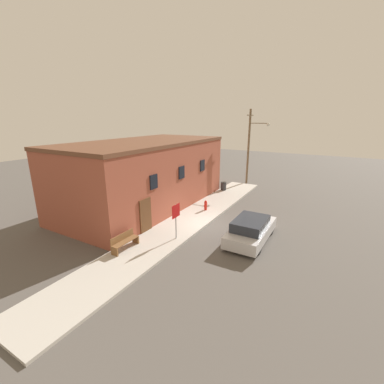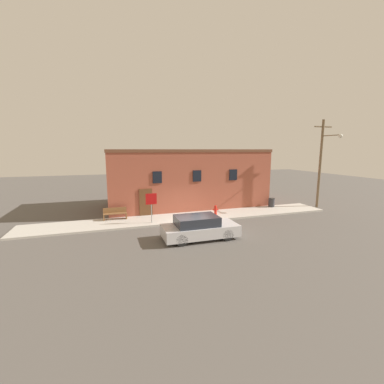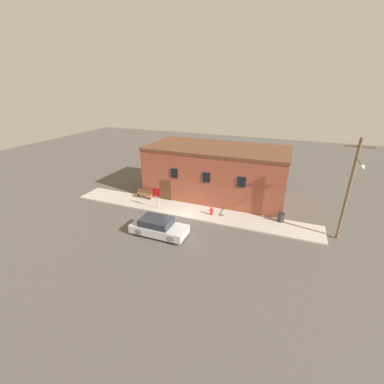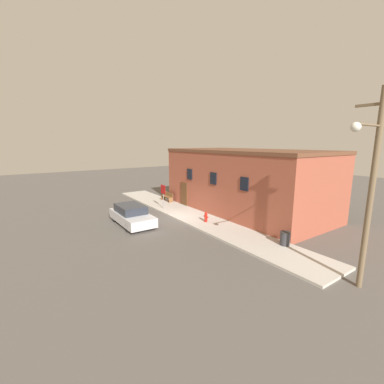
{
  "view_description": "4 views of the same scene",
  "coord_description": "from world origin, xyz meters",
  "px_view_note": "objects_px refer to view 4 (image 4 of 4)",
  "views": [
    {
      "loc": [
        -14.05,
        -6.89,
        6.83
      ],
      "look_at": [
        0.37,
        1.4,
        2.0
      ],
      "focal_mm": 24.0,
      "sensor_mm": 36.0,
      "label": 1
    },
    {
      "loc": [
        -5.5,
        -16.57,
        5.13
      ],
      "look_at": [
        0.37,
        1.4,
        2.0
      ],
      "focal_mm": 24.0,
      "sensor_mm": 36.0,
      "label": 2
    },
    {
      "loc": [
        8.12,
        -18.17,
        10.86
      ],
      "look_at": [
        0.37,
        1.4,
        2.0
      ],
      "focal_mm": 24.0,
      "sensor_mm": 36.0,
      "label": 3
    },
    {
      "loc": [
        16.22,
        -9.47,
        5.71
      ],
      "look_at": [
        0.37,
        1.4,
        2.0
      ],
      "focal_mm": 24.0,
      "sensor_mm": 36.0,
      "label": 4
    }
  ],
  "objects_px": {
    "bench": "(167,197)",
    "utility_pole": "(370,183)",
    "parked_car": "(132,215)",
    "stop_sign": "(163,192)",
    "fire_hydrant": "(206,217)",
    "trash_bin": "(285,238)"
  },
  "relations": [
    {
      "from": "bench",
      "to": "trash_bin",
      "type": "relative_size",
      "value": 2.15
    },
    {
      "from": "fire_hydrant",
      "to": "bench",
      "type": "distance_m",
      "value": 7.53
    },
    {
      "from": "bench",
      "to": "parked_car",
      "type": "height_order",
      "value": "parked_car"
    },
    {
      "from": "bench",
      "to": "utility_pole",
      "type": "bearing_deg",
      "value": -3.48
    },
    {
      "from": "bench",
      "to": "stop_sign",
      "type": "bearing_deg",
      "value": -35.66
    },
    {
      "from": "trash_bin",
      "to": "parked_car",
      "type": "xyz_separation_m",
      "value": [
        -8.74,
        -5.42,
        0.14
      ]
    },
    {
      "from": "fire_hydrant",
      "to": "parked_car",
      "type": "xyz_separation_m",
      "value": [
        -2.92,
        -4.39,
        0.15
      ]
    },
    {
      "from": "bench",
      "to": "utility_pole",
      "type": "distance_m",
      "value": 17.85
    },
    {
      "from": "fire_hydrant",
      "to": "trash_bin",
      "type": "xyz_separation_m",
      "value": [
        5.81,
        1.03,
        0.01
      ]
    },
    {
      "from": "trash_bin",
      "to": "stop_sign",
      "type": "bearing_deg",
      "value": -171.01
    },
    {
      "from": "stop_sign",
      "to": "bench",
      "type": "height_order",
      "value": "stop_sign"
    },
    {
      "from": "bench",
      "to": "utility_pole",
      "type": "xyz_separation_m",
      "value": [
        17.44,
        -1.06,
        3.67
      ]
    },
    {
      "from": "fire_hydrant",
      "to": "utility_pole",
      "type": "distance_m",
      "value": 10.65
    },
    {
      "from": "bench",
      "to": "utility_pole",
      "type": "height_order",
      "value": "utility_pole"
    },
    {
      "from": "stop_sign",
      "to": "utility_pole",
      "type": "height_order",
      "value": "utility_pole"
    },
    {
      "from": "fire_hydrant",
      "to": "trash_bin",
      "type": "distance_m",
      "value": 5.9
    },
    {
      "from": "trash_bin",
      "to": "bench",
      "type": "bearing_deg",
      "value": -179.92
    },
    {
      "from": "utility_pole",
      "to": "fire_hydrant",
      "type": "bearing_deg",
      "value": 179.7
    },
    {
      "from": "parked_car",
      "to": "bench",
      "type": "bearing_deg",
      "value": 130.04
    },
    {
      "from": "fire_hydrant",
      "to": "parked_car",
      "type": "relative_size",
      "value": 0.17
    },
    {
      "from": "utility_pole",
      "to": "parked_car",
      "type": "xyz_separation_m",
      "value": [
        -12.9,
        -4.34,
        -3.57
      ]
    },
    {
      "from": "stop_sign",
      "to": "bench",
      "type": "xyz_separation_m",
      "value": [
        -2.38,
        1.71,
        -1.02
      ]
    }
  ]
}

